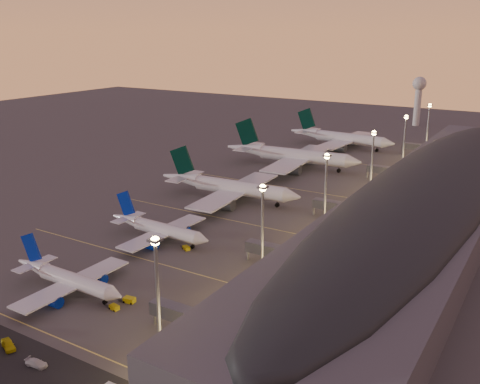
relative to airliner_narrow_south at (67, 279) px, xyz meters
name	(u,v)px	position (x,y,z in m)	size (l,w,h in m)	color
ground	(153,252)	(2.11, 29.33, -3.34)	(700.00, 700.00, 0.00)	#464441
airliner_narrow_south	(67,279)	(0.00, 0.00, 0.00)	(36.00, 32.02, 12.91)	silver
airliner_narrow_north	(158,229)	(-3.06, 38.18, 0.17)	(37.93, 33.81, 13.58)	silver
airliner_wide_near	(228,187)	(-6.98, 83.78, 1.53)	(59.13, 53.92, 18.92)	silver
airliner_wide_mid	(291,155)	(-9.08, 142.00, 2.20)	(67.24, 61.38, 21.51)	silver
airliner_wide_far	(340,138)	(-6.02, 196.75, 1.77)	(61.97, 56.62, 19.82)	silver
terminal_building	(434,194)	(63.94, 101.79, 5.44)	(56.35, 255.00, 17.46)	#4F4E53
light_masts	(354,163)	(38.11, 94.33, 14.22)	(2.20, 217.20, 25.90)	gray
radar_tower	(419,93)	(12.11, 289.33, 18.54)	(9.00, 9.00, 32.50)	silver
lane_markings	(228,214)	(2.11, 69.33, -3.33)	(90.00, 180.36, 0.00)	#D8C659
baggage_tug_a	(113,307)	(15.65, -0.63, -2.85)	(3.73, 1.95, 1.06)	#C2B30D
baggage_tug_b	(128,300)	(16.23, 3.54, -2.77)	(4.35, 2.24, 1.24)	#C2B30D
baggage_tug_c	(186,248)	(8.69, 36.22, -2.84)	(3.91, 3.03, 1.10)	#C2B30D
service_van_e	(36,363)	(18.93, -24.44, -2.67)	(1.86, 4.59, 1.33)	silver
service_van_f	(8,345)	(9.17, -23.45, -2.49)	(2.01, 5.00, 1.70)	#C2B30D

